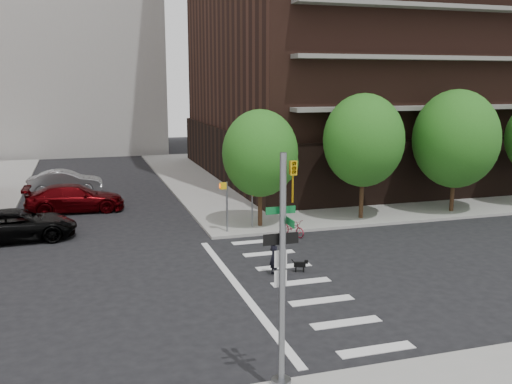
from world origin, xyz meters
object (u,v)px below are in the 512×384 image
(parked_car_black, at_px, (17,225))
(dog_walker, at_px, (274,257))
(scooter, at_px, (292,228))
(traffic_signal, at_px, (283,294))
(parked_car_silver, at_px, (65,182))
(parked_car_maroon, at_px, (75,198))

(parked_car_black, height_order, dog_walker, parked_car_black)
(scooter, bearing_deg, parked_car_black, 143.23)
(scooter, height_order, dog_walker, dog_walker)
(traffic_signal, xyz_separation_m, scooter, (5.57, 13.99, -2.27))
(parked_car_silver, bearing_deg, scooter, -140.60)
(scooter, bearing_deg, dog_walker, -140.92)
(parked_car_black, bearing_deg, dog_walker, -132.13)
(traffic_signal, distance_m, scooter, 15.23)
(parked_car_black, relative_size, parked_car_maroon, 0.97)
(parked_car_black, bearing_deg, scooter, -106.58)
(traffic_signal, relative_size, parked_car_maroon, 1.03)
(parked_car_silver, bearing_deg, parked_car_maroon, -171.12)
(traffic_signal, distance_m, parked_car_maroon, 23.61)
(parked_car_black, bearing_deg, parked_car_maroon, -28.00)
(parked_car_black, distance_m, parked_car_silver, 12.07)
(parked_car_silver, xyz_separation_m, dog_walker, (8.45, -20.45, -0.06))
(parked_car_silver, xyz_separation_m, scooter, (11.26, -15.13, -0.39))
(parked_car_maroon, bearing_deg, traffic_signal, -166.10)
(parked_car_silver, bearing_deg, traffic_signal, -166.20)
(traffic_signal, bearing_deg, parked_car_silver, 101.05)
(parked_car_maroon, relative_size, parked_car_silver, 1.16)
(traffic_signal, relative_size, dog_walker, 3.90)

